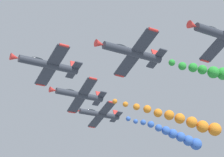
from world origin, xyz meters
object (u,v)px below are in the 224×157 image
airplane_left_outer (222,35)px  airplane_right_outer (99,114)px  airplane_lead (48,64)px  airplane_right_inner (79,95)px  airplane_left_inner (132,52)px

airplane_left_outer → airplane_right_outer: 37.61m
airplane_lead → airplane_right_inner: airplane_right_inner is taller
airplane_right_inner → airplane_right_outer: size_ratio=1.00×
airplane_lead → airplane_left_inner: (-9.50, -8.40, -0.00)m
airplane_lead → airplane_left_outer: airplane_left_outer is taller
airplane_right_inner → airplane_left_outer: 29.37m
airplane_left_outer → airplane_right_outer: (37.56, -2.02, -0.20)m
airplane_right_inner → airplane_right_outer: airplane_right_inner is taller
airplane_right_inner → airplane_left_inner: bearing=175.7°
airplane_left_outer → airplane_right_outer: airplane_left_outer is taller
airplane_lead → airplane_right_inner: 14.31m
airplane_lead → airplane_left_outer: size_ratio=1.00×
airplane_left_inner → airplane_left_outer: bearing=-136.5°
airplane_left_inner → airplane_right_outer: size_ratio=1.00×
airplane_left_inner → airplane_right_outer: bearing=-19.7°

